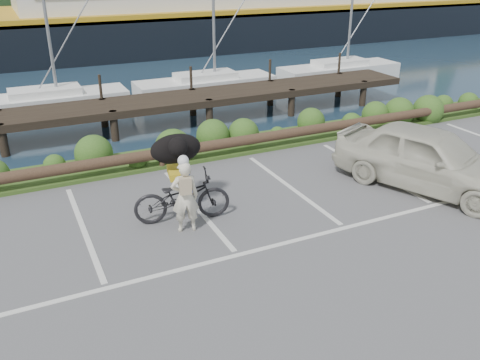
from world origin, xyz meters
name	(u,v)px	position (x,y,z in m)	size (l,w,h in m)	color
ground	(230,246)	(0.00, 0.00, 0.00)	(72.00, 72.00, 0.00)	#535355
vegetation_strip	(155,159)	(0.00, 5.30, 0.05)	(34.00, 1.60, 0.10)	#3D5B21
log_rail	(162,168)	(0.00, 4.60, 0.00)	(32.00, 0.30, 0.60)	#443021
bicycle	(182,197)	(-0.49, 1.48, 0.56)	(0.74, 2.14, 1.12)	black
cyclist	(185,197)	(-0.58, 0.99, 0.80)	(0.59, 0.38, 1.61)	#ECE5C8
dog	(176,149)	(-0.36, 2.15, 1.46)	(1.18, 0.58, 0.68)	black
parked_car	(428,158)	(5.72, 0.52, 0.80)	(1.90, 4.72, 1.61)	beige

